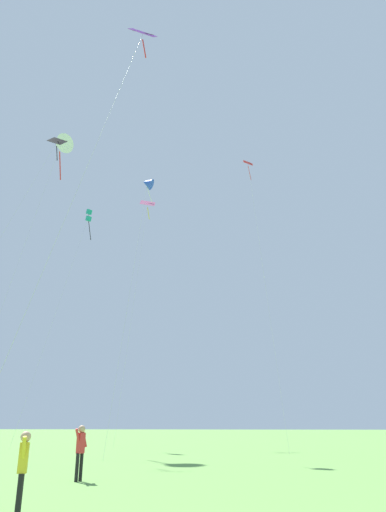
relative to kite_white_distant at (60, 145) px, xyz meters
name	(u,v)px	position (x,y,z in m)	size (l,w,h in m)	color
kite_white_distant	(60,145)	(0.00, 0.00, 0.00)	(4.51, 6.72, 29.00)	white
kite_blue_delta	(147,184)	(10.47, -6.44, -8.47)	(1.05, 8.12, 20.00)	blue
kite_pink_low	(147,212)	(6.98, 8.48, -3.83)	(1.68, 9.73, 25.86)	pink
kite_black_large	(51,154)	(1.89, -5.62, -4.61)	(4.32, 10.11, 25.47)	black
kite_purple_streamer	(139,45)	(13.11, -20.30, -8.26)	(2.26, 9.00, 21.41)	purple
kite_red_high	(251,185)	(18.55, 0.35, -5.51)	(2.15, 8.31, 25.53)	red
kite_teal_box	(88,218)	(1.82, 4.35, -6.09)	(2.27, 7.63, 22.75)	teal
person_near_tree	(23,464)	(13.49, -28.88, -26.92)	(0.24, 0.49, 1.55)	black
person_in_blue_jacket	(80,447)	(12.53, -22.90, -26.85)	(0.32, 0.51, 1.66)	black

